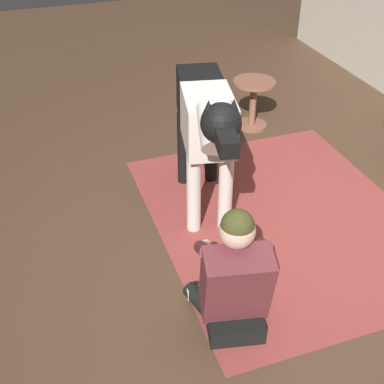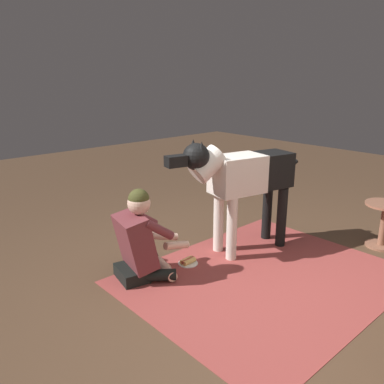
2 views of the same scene
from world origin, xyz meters
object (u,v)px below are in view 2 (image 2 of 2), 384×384
(person_sitting_on_floor, at_px, (140,242))
(round_side_table, at_px, (384,221))
(large_dog, at_px, (242,178))
(hot_dog_on_plate, at_px, (188,262))

(person_sitting_on_floor, bearing_deg, round_side_table, 152.72)
(person_sitting_on_floor, xyz_separation_m, round_side_table, (-2.37, 1.22, -0.05))
(large_dog, xyz_separation_m, round_side_table, (-1.25, 0.99, -0.52))
(person_sitting_on_floor, relative_size, hot_dog_on_plate, 4.30)
(large_dog, bearing_deg, hot_dog_on_plate, -11.94)
(round_side_table, bearing_deg, person_sitting_on_floor, -27.28)
(round_side_table, bearing_deg, large_dog, -38.30)
(person_sitting_on_floor, distance_m, hot_dog_on_plate, 0.60)
(person_sitting_on_floor, distance_m, round_side_table, 2.67)
(person_sitting_on_floor, relative_size, large_dog, 0.54)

